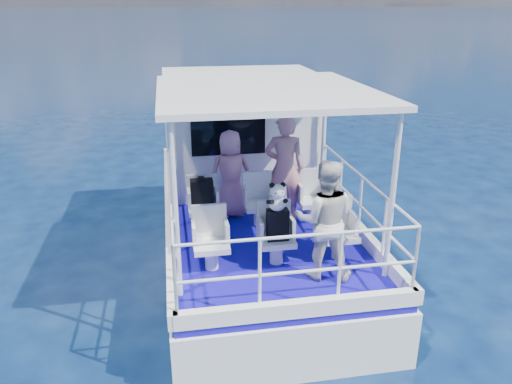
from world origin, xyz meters
TOP-DOWN VIEW (x-y plane):
  - ground at (0.00, 0.00)m, footprint 2000.00×2000.00m
  - hull at (0.00, 1.00)m, footprint 3.00×7.00m
  - deck at (0.00, 1.00)m, footprint 2.90×6.90m
  - cabin at (0.00, 2.30)m, footprint 2.85×2.00m
  - canopy at (0.00, -0.20)m, footprint 3.00×3.20m
  - canopy_posts at (0.00, -0.25)m, footprint 2.77×2.97m
  - railings at (0.00, -0.58)m, footprint 2.84×3.59m
  - seat_port_fwd at (-0.90, 0.20)m, footprint 0.48×0.46m
  - seat_center_fwd at (0.00, 0.20)m, footprint 0.48×0.46m
  - seat_stbd_fwd at (0.90, 0.20)m, footprint 0.48×0.46m
  - seat_port_aft at (-0.90, -1.10)m, footprint 0.48×0.46m
  - seat_center_aft at (0.00, -1.10)m, footprint 0.48×0.46m
  - seat_stbd_aft at (0.90, -1.10)m, footprint 0.48×0.46m
  - passenger_port_fwd at (-0.40, 0.68)m, footprint 0.58×0.43m
  - passenger_stbd_fwd at (0.45, 0.39)m, footprint 0.73×0.56m
  - passenger_stbd_aft at (0.52, -1.55)m, footprint 0.91×0.79m
  - backpack_port at (-0.92, 0.19)m, footprint 0.35×0.20m
  - backpack_center at (0.00, -1.15)m, footprint 0.29×0.16m
  - compact_camera at (-0.92, 0.18)m, footprint 0.10×0.06m
  - panda at (-0.01, -1.15)m, footprint 0.25×0.21m

SIDE VIEW (x-z plane):
  - ground at x=0.00m, z-range 0.00..0.00m
  - hull at x=0.00m, z-range -0.80..0.80m
  - deck at x=0.00m, z-range 0.80..0.90m
  - seat_port_fwd at x=-0.90m, z-range 0.90..1.28m
  - seat_center_fwd at x=0.00m, z-range 0.90..1.28m
  - seat_stbd_fwd at x=0.90m, z-range 0.90..1.28m
  - seat_port_aft at x=-0.90m, z-range 0.90..1.28m
  - seat_center_aft at x=0.00m, z-range 0.90..1.28m
  - seat_stbd_aft at x=0.90m, z-range 0.90..1.28m
  - railings at x=0.00m, z-range 0.90..1.90m
  - backpack_center at x=0.00m, z-range 1.28..1.72m
  - backpack_port at x=-0.92m, z-range 1.28..1.74m
  - passenger_port_fwd at x=-0.40m, z-range 0.90..2.38m
  - passenger_stbd_aft at x=0.52m, z-range 0.90..2.50m
  - compact_camera at x=-0.92m, z-range 1.74..1.80m
  - passenger_stbd_fwd at x=0.45m, z-range 0.90..2.68m
  - panda at x=-0.01m, z-range 1.72..2.10m
  - cabin at x=0.00m, z-range 0.90..3.10m
  - canopy_posts at x=0.00m, z-range 0.90..3.10m
  - canopy at x=0.00m, z-range 3.10..3.18m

